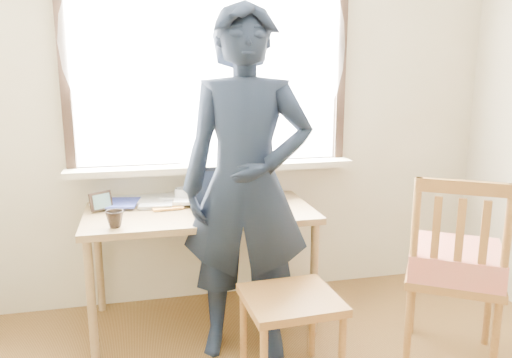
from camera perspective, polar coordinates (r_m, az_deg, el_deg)
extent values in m
cube|color=beige|center=(3.33, -1.75, 8.12)|extent=(3.50, 0.02, 2.60)
cube|color=white|center=(3.27, -5.26, 13.26)|extent=(1.70, 0.01, 1.30)
cube|color=black|center=(3.32, -4.99, 1.44)|extent=(1.82, 0.06, 0.06)
cube|color=black|center=(3.25, -21.15, 12.50)|extent=(0.06, 0.06, 1.30)
cube|color=black|center=(3.49, 9.62, 13.09)|extent=(0.06, 0.06, 1.30)
cube|color=beige|center=(3.25, -4.81, 1.38)|extent=(1.85, 0.20, 0.04)
cube|color=white|center=(3.20, -5.10, 15.07)|extent=(1.95, 0.02, 1.65)
cube|color=olive|center=(3.02, -6.38, -3.88)|extent=(1.35, 0.68, 0.04)
cylinder|color=olive|center=(2.88, -18.30, -13.07)|extent=(0.05, 0.05, 0.69)
cylinder|color=olive|center=(3.41, -17.51, -8.91)|extent=(0.05, 0.05, 0.69)
cylinder|color=olive|center=(3.02, 6.64, -11.23)|extent=(0.05, 0.05, 0.69)
cylinder|color=olive|center=(3.53, 3.43, -7.58)|extent=(0.05, 0.05, 0.69)
cube|color=black|center=(2.96, -3.83, -3.63)|extent=(0.36, 0.25, 0.02)
cube|color=black|center=(3.05, -4.26, -0.89)|extent=(0.36, 0.08, 0.24)
cube|color=black|center=(3.05, -4.26, -0.89)|extent=(0.31, 0.06, 0.19)
cube|color=black|center=(2.95, -3.80, -3.63)|extent=(0.31, 0.15, 0.00)
imported|color=white|center=(3.20, -8.30, -1.82)|extent=(0.14, 0.14, 0.09)
imported|color=black|center=(2.78, -15.83, -4.41)|extent=(0.10, 0.10, 0.09)
ellipsoid|color=black|center=(3.00, 2.30, -3.19)|extent=(0.10, 0.07, 0.04)
cube|color=white|center=(3.25, -6.94, -2.32)|extent=(0.36, 0.37, 0.00)
cube|color=white|center=(3.21, -7.93, -2.36)|extent=(0.27, 0.31, 0.02)
cube|color=maroon|center=(3.10, -7.29, -2.79)|extent=(0.33, 0.30, 0.02)
cube|color=white|center=(3.08, -11.07, -3.03)|extent=(0.32, 0.32, 0.01)
cube|color=#3846B8|center=(3.17, -9.48, -2.37)|extent=(0.32, 0.31, 0.02)
cube|color=white|center=(3.12, -16.19, -2.97)|extent=(0.32, 0.29, 0.01)
cube|color=white|center=(3.27, -7.77, -1.79)|extent=(0.30, 0.34, 0.01)
imported|color=white|center=(3.19, -13.13, -2.68)|extent=(0.23, 0.29, 0.03)
imported|color=white|center=(3.33, -1.28, -1.75)|extent=(0.25, 0.28, 0.02)
cube|color=black|center=(3.09, -17.30, -2.59)|extent=(0.12, 0.09, 0.11)
cube|color=#30682E|center=(3.09, -17.30, -2.59)|extent=(0.09, 0.06, 0.08)
cube|color=olive|center=(2.53, 4.01, -13.58)|extent=(0.47, 0.45, 0.04)
cylinder|color=olive|center=(2.75, -1.45, -16.81)|extent=(0.04, 0.04, 0.42)
cylinder|color=olive|center=(2.57, 9.77, -19.29)|extent=(0.04, 0.04, 0.42)
cylinder|color=olive|center=(2.86, 6.44, -15.65)|extent=(0.04, 0.04, 0.42)
cube|color=olive|center=(2.92, 21.64, -10.24)|extent=(0.65, 0.65, 0.04)
cylinder|color=olive|center=(3.21, 25.00, -13.21)|extent=(0.04, 0.04, 0.45)
cylinder|color=olive|center=(2.86, 25.63, -16.52)|extent=(0.04, 0.04, 0.45)
cylinder|color=olive|center=(3.19, 17.41, -12.72)|extent=(0.04, 0.04, 0.45)
cylinder|color=olive|center=(2.84, 16.98, -16.00)|extent=(0.04, 0.04, 0.45)
cylinder|color=olive|center=(2.65, 26.76, -6.28)|extent=(0.04, 0.04, 0.55)
cylinder|color=olive|center=(2.62, 17.72, -5.66)|extent=(0.04, 0.04, 0.55)
cube|color=olive|center=(2.56, 22.69, -0.89)|extent=(0.39, 0.27, 0.07)
cube|color=olive|center=(2.64, 24.57, -6.82)|extent=(0.04, 0.04, 0.44)
cube|color=olive|center=(2.64, 22.19, -6.67)|extent=(0.04, 0.04, 0.44)
cube|color=olive|center=(2.63, 19.81, -6.50)|extent=(0.04, 0.04, 0.44)
cube|color=red|center=(2.89, 21.79, -8.54)|extent=(0.63, 0.63, 0.14)
imported|color=black|center=(2.64, -1.09, -0.89)|extent=(0.79, 0.62, 1.89)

